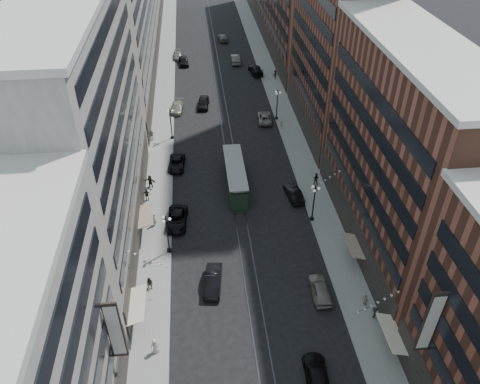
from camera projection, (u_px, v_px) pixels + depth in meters
name	position (u px, v px, depth m)	size (l,w,h in m)	color
ground	(225.00, 122.00, 82.70)	(220.00, 220.00, 0.00)	black
sidewalk_west	(164.00, 100.00, 89.70)	(4.00, 180.00, 0.15)	gray
sidewalk_east	(277.00, 94.00, 91.52)	(4.00, 180.00, 0.15)	gray
rail_west	(217.00, 97.00, 90.59)	(0.12, 180.00, 0.02)	#2D2D33
rail_east	(225.00, 97.00, 90.70)	(0.12, 180.00, 0.02)	#2D2D33
building_west_mid	(88.00, 133.00, 51.41)	(8.00, 36.00, 28.00)	#A19B8F
building_east_mid	(399.00, 156.00, 51.44)	(8.00, 30.00, 24.00)	brown
building_east_tower	(340.00, 1.00, 68.32)	(8.00, 26.00, 42.00)	brown
lamppost_sw_far	(167.00, 233.00, 54.62)	(1.03, 1.14, 5.52)	black
lamppost_sw_mid	(171.00, 122.00, 76.10)	(1.03, 1.14, 5.52)	black
lamppost_se_far	(314.00, 202.00, 59.32)	(1.03, 1.14, 5.52)	black
lamppost_se_mid	(277.00, 103.00, 81.60)	(1.03, 1.14, 5.52)	black
streetcar	(235.00, 176.00, 66.60)	(2.61, 11.79, 3.26)	#213423
car_2	(177.00, 219.00, 60.20)	(2.53, 5.49, 1.52)	black
car_4	(320.00, 289.00, 50.69)	(1.91, 4.75, 1.62)	gray
car_5	(213.00, 281.00, 51.63)	(1.76, 5.06, 1.67)	black
car_6	(317.00, 375.00, 42.59)	(2.11, 5.20, 1.51)	black
pedestrian_1	(155.00, 346.00, 44.73)	(0.88, 0.48, 1.79)	beige
pedestrian_2	(150.00, 284.00, 51.13)	(0.80, 0.44, 1.65)	black
pedestrian_4	(366.00, 300.00, 49.39)	(0.89, 0.41, 1.52)	beige
car_7	(177.00, 163.00, 70.80)	(2.35, 5.09, 1.42)	black
car_8	(177.00, 107.00, 85.58)	(2.10, 5.17, 1.50)	gray
car_9	(184.00, 61.00, 103.47)	(1.98, 4.92, 1.67)	black
car_10	(294.00, 194.00, 64.54)	(1.64, 4.70, 1.55)	black
car_11	(265.00, 117.00, 82.49)	(2.41, 5.23, 1.45)	gray
car_12	(256.00, 70.00, 99.54)	(2.34, 5.74, 1.67)	black
car_13	(203.00, 103.00, 86.89)	(2.01, 4.98, 1.70)	black
car_14	(235.00, 59.00, 104.28)	(1.85, 5.31, 1.75)	#635E58
pedestrian_5	(150.00, 181.00, 66.32)	(1.78, 0.51, 1.92)	black
pedestrian_6	(152.00, 135.00, 76.91)	(1.11, 0.50, 1.89)	gray
pedestrian_7	(316.00, 178.00, 66.97)	(0.88, 0.48, 1.81)	black
pedestrian_8	(281.00, 123.00, 80.28)	(0.63, 0.41, 1.72)	#BAAA9A
pedestrian_9	(275.00, 74.00, 96.80)	(1.23, 0.51, 1.90)	black
car_extra_0	(223.00, 37.00, 116.11)	(2.13, 5.24, 1.52)	#69665D
car_extra_1	(178.00, 55.00, 106.51)	(1.95, 4.80, 1.39)	slate
pedestrian_extra_0	(147.00, 195.00, 63.88)	(1.06, 0.48, 1.81)	black
pedestrian_extra_1	(374.00, 313.00, 48.05)	(0.97, 0.40, 1.50)	black
pedestrian_extra_2	(154.00, 220.00, 59.63)	(0.68, 0.45, 1.88)	beige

